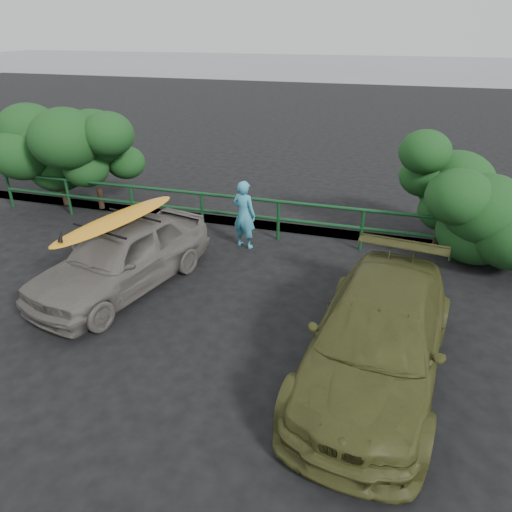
% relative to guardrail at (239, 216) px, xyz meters
% --- Properties ---
extents(ground, '(80.00, 80.00, 0.00)m').
position_rel_guardrail_xyz_m(ground, '(0.00, -5.00, -0.52)').
color(ground, black).
extents(ocean, '(200.00, 200.00, 0.00)m').
position_rel_guardrail_xyz_m(ocean, '(0.00, 55.00, -0.52)').
color(ocean, slate).
rests_on(ocean, ground).
extents(guardrail, '(14.00, 0.08, 1.04)m').
position_rel_guardrail_xyz_m(guardrail, '(0.00, 0.00, 0.00)').
color(guardrail, '#134420').
rests_on(guardrail, ground).
extents(shrub_left, '(3.20, 2.40, 2.57)m').
position_rel_guardrail_xyz_m(shrub_left, '(-4.80, 0.40, 0.77)').
color(shrub_left, '#1A491C').
rests_on(shrub_left, ground).
extents(shrub_right, '(3.20, 2.40, 2.60)m').
position_rel_guardrail_xyz_m(shrub_right, '(5.00, 0.50, 0.78)').
color(shrub_right, '#1A491C').
rests_on(shrub_right, ground).
extents(sedan, '(2.56, 4.33, 1.38)m').
position_rel_guardrail_xyz_m(sedan, '(-1.40, -3.09, 0.17)').
color(sedan, '#65605A').
rests_on(sedan, ground).
extents(olive_vehicle, '(2.43, 4.79, 1.33)m').
position_rel_guardrail_xyz_m(olive_vehicle, '(3.59, -4.30, 0.15)').
color(olive_vehicle, '#474A20').
rests_on(olive_vehicle, ground).
extents(man, '(0.68, 0.54, 1.63)m').
position_rel_guardrail_xyz_m(man, '(0.32, -0.60, 0.30)').
color(man, '#3D9BB8').
rests_on(man, ground).
extents(roof_rack, '(1.54, 1.24, 0.05)m').
position_rel_guardrail_xyz_m(roof_rack, '(-1.40, -3.09, 0.88)').
color(roof_rack, black).
rests_on(roof_rack, sedan).
extents(surfboard, '(1.33, 3.08, 0.09)m').
position_rel_guardrail_xyz_m(surfboard, '(-1.40, -3.09, 0.95)').
color(surfboard, orange).
rests_on(surfboard, roof_rack).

